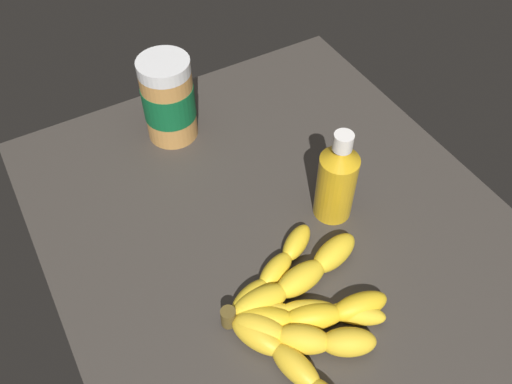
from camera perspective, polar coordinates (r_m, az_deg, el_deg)
ground_plane at (r=83.87cm, az=1.66°, el=-3.19°), size 73.07×66.13×3.05cm
banana_bunch at (r=72.07cm, az=4.56°, el=-12.49°), size 28.42×23.03×3.71cm
peanut_butter_jar at (r=91.35cm, az=-9.19°, el=9.56°), size 8.66×8.66×15.02cm
honey_bottle at (r=78.81cm, az=8.49°, el=1.26°), size 5.76×5.76×15.93cm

